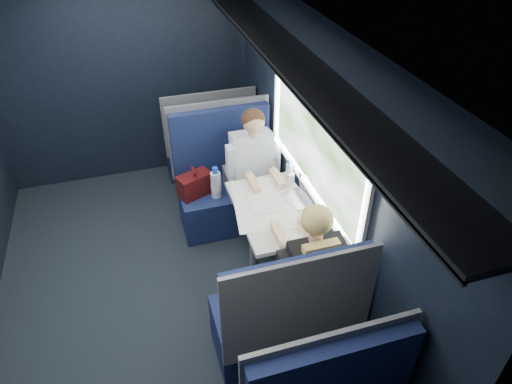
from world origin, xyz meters
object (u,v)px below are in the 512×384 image
object	(u,v)px
seat_row_front	(208,144)
laptop	(304,193)
seat_bay_far	(284,318)
woman	(309,266)
seat_bay_near	(226,186)
bottle_small	(289,172)
man	(255,167)
table	(271,216)
cup	(291,178)

from	to	relation	value
seat_row_front	laptop	size ratio (longest dim) A/B	3.43
seat_bay_far	woman	world-z (taller)	woman
seat_bay_near	bottle_small	distance (m)	0.82
seat_row_front	man	distance (m)	1.17
table	cup	xyz separation A→B (m)	(0.30, 0.32, 0.12)
woman	cup	world-z (taller)	woman
bottle_small	cup	distance (m)	0.06
seat_bay_far	man	world-z (taller)	man
seat_bay_near	woman	size ratio (longest dim) A/B	0.95
seat_bay_near	man	size ratio (longest dim) A/B	0.95
seat_row_front	man	world-z (taller)	man
table	woman	size ratio (longest dim) A/B	0.76
table	seat_bay_near	size ratio (longest dim) A/B	0.79
bottle_small	cup	world-z (taller)	bottle_small
bottle_small	cup	bearing A→B (deg)	-90.17
woman	bottle_small	size ratio (longest dim) A/B	6.00
cup	laptop	bearing A→B (deg)	-83.93
cup	seat_bay_far	bearing A→B (deg)	-111.81
seat_bay_near	bottle_small	bearing A→B (deg)	-45.79
seat_bay_near	man	distance (m)	0.43
seat_row_front	laptop	xyz separation A→B (m)	(0.51, -1.73, 0.39)
table	laptop	size ratio (longest dim) A/B	2.96
cup	seat_row_front	bearing A→B (deg)	108.06
seat_row_front	woman	xyz separation A→B (m)	(0.25, -2.50, 0.32)
seat_bay_near	woman	xyz separation A→B (m)	(0.26, -1.58, 0.31)
seat_bay_far	laptop	world-z (taller)	seat_bay_far
seat_bay_far	man	bearing A→B (deg)	80.97
laptop	cup	size ratio (longest dim) A/B	3.51
seat_row_front	man	xyz separation A→B (m)	(0.25, -1.10, 0.31)
seat_bay_far	woman	xyz separation A→B (m)	(0.25, 0.17, 0.31)
table	seat_bay_far	distance (m)	0.93
seat_bay_far	seat_row_front	distance (m)	2.67
laptop	bottle_small	world-z (taller)	bottle_small
seat_bay_far	seat_row_front	bearing A→B (deg)	90.00
bottle_small	cup	size ratio (longest dim) A/B	2.28
seat_bay_far	laptop	xyz separation A→B (m)	(0.51, 0.94, 0.38)
seat_row_front	cup	distance (m)	1.59
cup	woman	bearing A→B (deg)	-102.56
table	bottle_small	world-z (taller)	bottle_small
table	seat_bay_near	world-z (taller)	seat_bay_near
table	bottle_small	xyz separation A→B (m)	(0.30, 0.36, 0.17)
laptop	cup	xyz separation A→B (m)	(-0.03, 0.26, -0.01)
seat_row_front	bottle_small	distance (m)	1.57
seat_bay_near	cup	size ratio (longest dim) A/B	13.07
seat_bay_far	cup	bearing A→B (deg)	68.19
table	seat_row_front	size ratio (longest dim) A/B	0.86
table	cup	world-z (taller)	cup
man	bottle_small	distance (m)	0.42
table	seat_bay_near	bearing A→B (deg)	102.75
table	man	distance (m)	0.70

